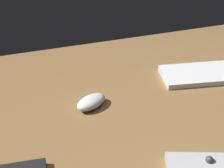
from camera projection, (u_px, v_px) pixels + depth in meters
The scene contains 4 objects.
desk at pixel (127, 102), 106.48cm from camera, with size 140.00×84.00×2.00cm, color olive.
keyboard at pixel (219, 73), 117.59cm from camera, with size 40.61×13.32×1.98cm, color white.
computer_mouse at pixel (91, 102), 101.81cm from camera, with size 10.27×5.79×3.51cm, color silver.
media_remote at pixel (201, 163), 82.30cm from camera, with size 17.78×10.91×3.17cm.
Camera 1 is at (-30.14, -79.88, 65.06)cm, focal length 53.21 mm.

